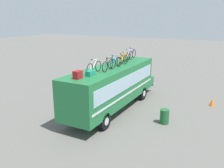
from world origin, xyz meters
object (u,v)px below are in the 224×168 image
at_px(rooftop_bicycle_2, 109,65).
at_px(bus, 113,85).
at_px(rooftop_bicycle_5, 125,58).
at_px(traffic_cone, 212,102).
at_px(luggage_bag_2, 91,73).
at_px(rooftop_bicycle_1, 94,67).
at_px(rooftop_bicycle_7, 131,54).
at_px(rooftop_bicycle_4, 122,60).
at_px(trash_bin, 164,117).
at_px(rooftop_bicycle_3, 114,62).
at_px(rooftop_bicycle_6, 128,56).
at_px(luggage_bag_1, 78,75).

bearing_deg(rooftop_bicycle_2, bus, 16.13).
distance_m(rooftop_bicycle_5, traffic_cone, 7.49).
relative_size(luggage_bag_2, traffic_cone, 1.10).
bearing_deg(traffic_cone, rooftop_bicycle_1, 135.89).
distance_m(bus, rooftop_bicycle_7, 3.97).
height_order(rooftop_bicycle_4, traffic_cone, rooftop_bicycle_4).
xyz_separation_m(luggage_bag_2, trash_bin, (2.48, -3.88, -2.90)).
bearing_deg(rooftop_bicycle_3, rooftop_bicycle_7, 6.70).
bearing_deg(rooftop_bicycle_4, trash_bin, -109.42).
distance_m(luggage_bag_2, rooftop_bicycle_4, 3.78).
relative_size(bus, rooftop_bicycle_7, 6.00).
bearing_deg(bus, traffic_cone, -55.98).
bearing_deg(traffic_cone, rooftop_bicycle_7, 95.80).
relative_size(luggage_bag_2, trash_bin, 0.66).
distance_m(trash_bin, traffic_cone, 5.36).
height_order(rooftop_bicycle_6, trash_bin, rooftop_bicycle_6).
xyz_separation_m(rooftop_bicycle_3, rooftop_bicycle_5, (1.88, 0.12, -0.00)).
distance_m(bus, luggage_bag_1, 4.31).
xyz_separation_m(luggage_bag_1, rooftop_bicycle_4, (4.70, -0.50, 0.15)).
distance_m(luggage_bag_1, rooftop_bicycle_5, 5.62).
relative_size(rooftop_bicycle_3, trash_bin, 1.81).
bearing_deg(traffic_cone, rooftop_bicycle_3, 126.75).
bearing_deg(rooftop_bicycle_4, rooftop_bicycle_6, 13.16).
relative_size(rooftop_bicycle_1, rooftop_bicycle_4, 0.97).
xyz_separation_m(luggage_bag_2, rooftop_bicycle_5, (4.68, 0.01, 0.21)).
bearing_deg(rooftop_bicycle_2, trash_bin, -78.78).
xyz_separation_m(luggage_bag_1, rooftop_bicycle_1, (1.68, -0.03, 0.15)).
height_order(rooftop_bicycle_3, rooftop_bicycle_6, rooftop_bicycle_6).
relative_size(luggage_bag_1, rooftop_bicycle_3, 0.30).
bearing_deg(luggage_bag_2, traffic_cone, -40.10).
bearing_deg(luggage_bag_2, rooftop_bicycle_2, -8.70).
xyz_separation_m(trash_bin, traffic_cone, (4.84, -2.28, -0.19)).
distance_m(rooftop_bicycle_2, rooftop_bicycle_5, 2.93).
bearing_deg(rooftop_bicycle_2, rooftop_bicycle_6, 6.83).
bearing_deg(rooftop_bicycle_6, rooftop_bicycle_4, -166.84).
bearing_deg(rooftop_bicycle_4, luggage_bag_1, 173.97).
distance_m(luggage_bag_1, traffic_cone, 10.92).
height_order(luggage_bag_2, rooftop_bicycle_2, rooftop_bicycle_2).
xyz_separation_m(luggage_bag_2, rooftop_bicycle_1, (0.74, 0.21, 0.22)).
relative_size(rooftop_bicycle_4, rooftop_bicycle_5, 1.05).
xyz_separation_m(rooftop_bicycle_6, traffic_cone, (1.59, -6.37, -3.31)).
distance_m(luggage_bag_2, rooftop_bicycle_3, 2.81).
distance_m(bus, rooftop_bicycle_1, 2.89).
bearing_deg(rooftop_bicycle_2, rooftop_bicycle_3, 8.58).
bearing_deg(traffic_cone, trash_bin, 154.75).
height_order(rooftop_bicycle_1, traffic_cone, rooftop_bicycle_1).
bearing_deg(rooftop_bicycle_2, luggage_bag_1, 169.30).
bearing_deg(rooftop_bicycle_1, traffic_cone, -44.11).
distance_m(rooftop_bicycle_7, trash_bin, 6.72).
relative_size(luggage_bag_1, luggage_bag_2, 0.83).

